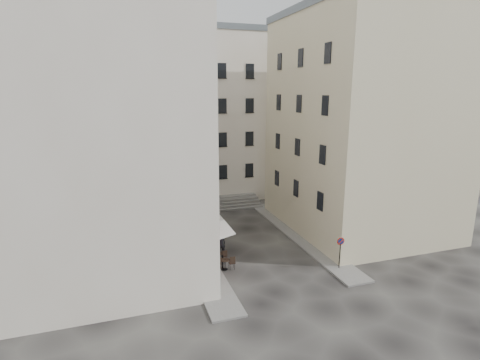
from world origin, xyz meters
name	(u,v)px	position (x,y,z in m)	size (l,w,h in m)	color
ground	(261,256)	(0.00, 0.00, 0.00)	(90.00, 90.00, 0.00)	black
sidewalk_left	(191,243)	(-4.50, 4.00, 0.06)	(2.00, 22.00, 0.12)	slate
sidewalk_right	(297,234)	(4.50, 3.00, 0.06)	(2.00, 18.00, 0.12)	slate
building_left	(101,117)	(-10.50, 3.00, 10.31)	(12.20, 16.20, 20.60)	beige
building_right	(362,123)	(10.50, 3.50, 9.31)	(12.20, 14.20, 18.60)	beige
building_back	(194,115)	(-1.00, 19.00, 9.31)	(18.20, 10.20, 18.60)	beige
cafe_storefront	(201,234)	(-4.32, 1.00, 1.88)	(1.74, 7.30, 3.50)	#410D09
stone_steps	(218,204)	(0.00, 12.57, 0.40)	(9.00, 3.15, 0.80)	#5C5A57
bollard_near	(223,261)	(-3.25, -1.00, 0.53)	(0.12, 0.12, 0.98)	black
bollard_mid	(211,242)	(-3.25, 2.50, 0.53)	(0.12, 0.12, 0.98)	black
bollard_far	(201,227)	(-3.25, 6.00, 0.53)	(0.12, 0.12, 0.98)	black
no_parking_sign	(340,247)	(4.30, -3.70, 1.67)	(0.54, 0.12, 2.36)	black
bistro_table_a	(225,263)	(-3.18, -1.29, 0.49)	(1.36, 0.64, 0.96)	black
bistro_table_b	(219,256)	(-3.25, 0.09, 0.43)	(1.19, 0.56, 0.84)	black
bistro_table_c	(214,247)	(-3.21, 1.67, 0.46)	(1.28, 0.60, 0.90)	black
bistro_table_d	(210,242)	(-3.23, 2.62, 0.50)	(1.38, 0.65, 0.97)	black
bistro_table_e	(211,236)	(-2.87, 3.88, 0.50)	(1.39, 0.65, 0.98)	black
pedestrian	(221,244)	(-2.72, 1.27, 0.85)	(0.62, 0.41, 1.69)	#222328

